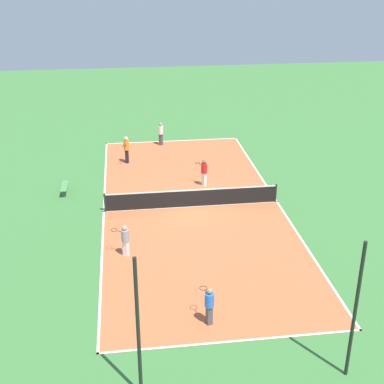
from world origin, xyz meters
The scene contains 13 objects.
ground_plane centered at (0.00, 0.00, 0.00)m, with size 80.00×80.00×0.00m, color #3D7538.
court_surface centered at (0.00, 0.00, 0.01)m, with size 9.84×22.93×0.02m.
tennis_net centered at (0.00, 0.00, 0.56)m, with size 9.64×0.10×1.06m.
bench centered at (7.18, -2.87, 0.39)m, with size 0.36×1.60×0.45m.
player_coach_red centered at (-1.10, -2.82, 0.98)m, with size 0.78×0.97×1.67m.
player_near_blue centered at (0.71, 10.27, 0.94)m, with size 0.55×0.98×1.60m.
player_center_orange centered at (3.44, -7.27, 1.09)m, with size 0.53×0.98×1.84m.
player_far_white centered at (0.89, -10.62, 0.99)m, with size 0.51×0.51×1.69m.
player_baseline_gray centered at (3.75, 4.80, 0.91)m, with size 0.96×0.80×1.56m.
tennis_ball_far_baseline centered at (4.48, 1.43, 0.06)m, with size 0.07×0.07×0.07m, color #CCE033.
tennis_ball_left_sideline centered at (-3.00, -5.08, 0.06)m, with size 0.07×0.07×0.07m, color #CCE033.
fence_post_back_left centered at (-3.43, 13.51, 2.55)m, with size 0.12×0.12×5.10m.
fence_post_back_right centered at (3.43, 13.51, 2.55)m, with size 0.12×0.12×5.10m.
Camera 1 is at (3.52, 26.60, 12.96)m, focal length 50.00 mm.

